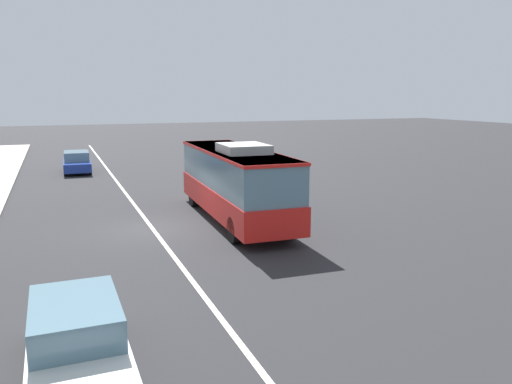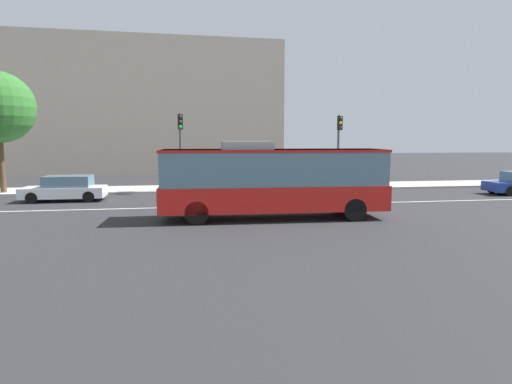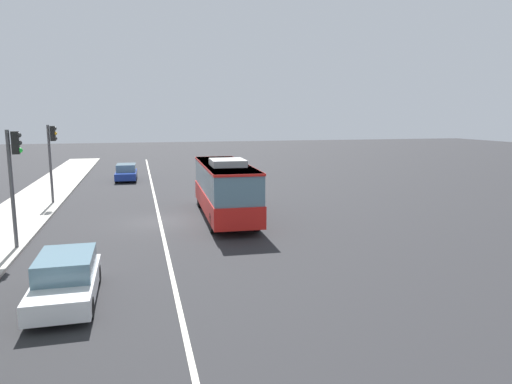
% 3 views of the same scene
% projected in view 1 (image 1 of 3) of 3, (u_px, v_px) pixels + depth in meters
% --- Properties ---
extents(ground_plane, '(160.00, 160.00, 0.00)m').
position_uv_depth(ground_plane, '(153.00, 229.00, 20.92)').
color(ground_plane, '#28282B').
extents(lane_centre_line, '(76.00, 0.16, 0.01)m').
position_uv_depth(lane_centre_line, '(153.00, 229.00, 20.91)').
color(lane_centre_line, silver).
rests_on(lane_centre_line, ground_plane).
extents(transit_bus, '(10.08, 2.85, 3.46)m').
position_uv_depth(transit_bus, '(235.00, 180.00, 22.03)').
color(transit_bus, red).
rests_on(transit_bus, ground_plane).
extents(sedan_blue, '(4.54, 1.91, 1.46)m').
position_uv_depth(sedan_blue, '(77.00, 162.00, 36.23)').
color(sedan_blue, '#1E3899').
rests_on(sedan_blue, ground_plane).
extents(sedan_white, '(4.51, 1.85, 1.46)m').
position_uv_depth(sedan_white, '(77.00, 341.00, 9.86)').
color(sedan_white, white).
rests_on(sedan_white, ground_plane).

